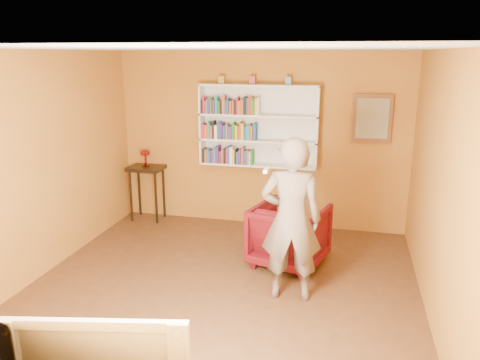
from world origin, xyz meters
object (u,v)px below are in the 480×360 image
ruby_lustre (145,155)px  armchair (289,235)px  console_table (147,176)px  television (101,357)px  bookshelf (259,126)px  person (291,220)px

ruby_lustre → armchair: ruby_lustre is taller
console_table → ruby_lustre: (-0.00, 0.00, 0.35)m
ruby_lustre → television: bearing=-69.0°
armchair → television: (-0.76, -3.33, 0.40)m
console_table → television: bearing=-69.0°
bookshelf → console_table: size_ratio=2.01×
armchair → person: 0.99m
bookshelf → armchair: 1.91m
bookshelf → television: 4.73m
bookshelf → ruby_lustre: size_ratio=6.64×
television → ruby_lustre: bearing=99.5°
console_table → person: (2.61, -2.01, 0.17)m
bookshelf → person: size_ratio=0.98×
ruby_lustre → television: size_ratio=0.23×
ruby_lustre → armchair: (2.49, -1.17, -0.69)m
television → bookshelf: bearing=77.4°
console_table → ruby_lustre: 0.35m
person → armchair: bearing=-89.4°
bookshelf → ruby_lustre: bearing=-175.0°
armchair → person: size_ratio=0.48×
armchair → person: (0.12, -0.84, 0.51)m
bookshelf → ruby_lustre: bookshelf is taller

